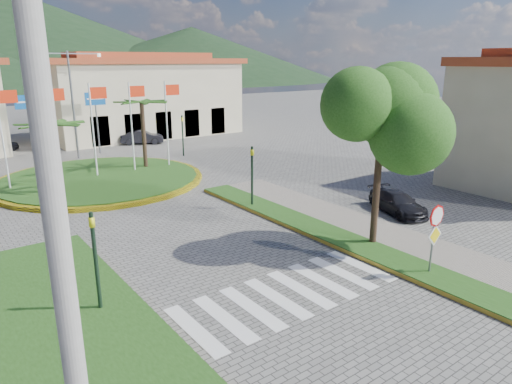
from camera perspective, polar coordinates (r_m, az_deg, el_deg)
ground at (r=12.93m, az=16.05°, el=-19.05°), size 160.00×160.00×0.00m
sidewalk_right at (r=18.32m, az=22.68°, el=-8.49°), size 4.00×28.00×0.15m
verge_right at (r=17.36m, az=20.61°, el=-9.58°), size 1.60×28.00×0.18m
median_left at (r=14.26m, az=-23.27°, el=-15.79°), size 5.00×14.00×0.18m
crosswalk at (r=15.23m, az=3.80°, el=-12.61°), size 8.00×3.00×0.01m
roundabout_island at (r=30.27m, az=-18.88°, el=1.59°), size 12.70×12.70×6.00m
stop_sign at (r=16.79m, az=21.47°, el=-4.26°), size 0.80×0.11×2.65m
deciduous_tree at (r=18.19m, az=15.46°, el=8.79°), size 3.60×3.60×6.80m
utility_pole at (r=6.82m, az=-23.01°, el=-9.69°), size 0.32×0.32×9.00m
traffic_light_left at (r=14.14m, az=-19.48°, el=-7.21°), size 0.15×0.18×3.20m
traffic_light_right at (r=23.06m, az=-0.50°, el=2.65°), size 0.15×0.18×3.20m
traffic_light_far at (r=36.59m, az=-9.17°, el=7.48°), size 0.18×0.15×3.20m
direction_sign_west at (r=37.85m, az=-26.62°, el=8.71°), size 1.60×0.14×5.20m
direction_sign_east at (r=39.05m, az=-19.36°, el=9.68°), size 1.60×0.14×5.20m
street_lamp_centre at (r=37.48m, az=-21.97°, el=10.68°), size 4.80×0.16×8.00m
building_right at (r=48.03m, az=-13.98°, el=11.60°), size 19.08×9.54×8.05m
hill_far_east at (r=161.58m, az=-7.94°, el=16.59°), size 120.00×120.00×18.00m
car_dark_b at (r=42.85m, az=-14.05°, el=6.67°), size 3.97×2.74×1.24m
car_side_right at (r=23.70m, az=17.27°, el=-1.27°), size 2.53×3.91×1.05m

